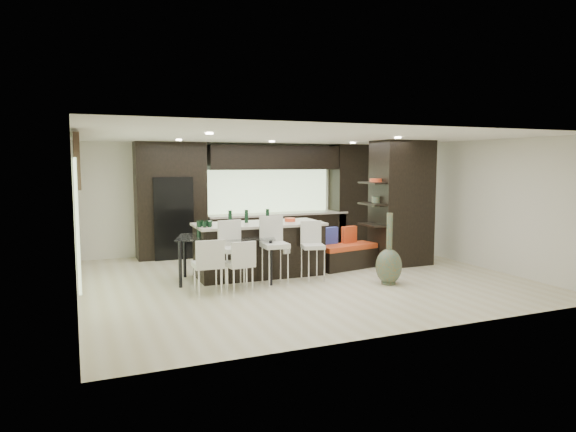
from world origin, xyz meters
name	(u,v)px	position (x,y,z in m)	size (l,w,h in m)	color
ground	(300,278)	(0.00, 0.00, 0.00)	(8.00, 8.00, 0.00)	beige
back_wall	(244,197)	(0.00, 3.50, 1.35)	(8.00, 0.02, 2.70)	silver
left_wall	(74,217)	(-4.00, 0.00, 1.35)	(0.02, 7.00, 2.70)	silver
right_wall	(465,202)	(4.00, 0.00, 1.35)	(0.02, 7.00, 2.70)	silver
ceiling	(300,137)	(0.00, 0.00, 2.70)	(8.00, 7.00, 0.02)	white
window_left	(77,216)	(-3.96, 0.20, 1.35)	(0.04, 3.20, 1.90)	#B2D199
window_back	(267,189)	(0.60, 3.46, 1.55)	(3.40, 0.04, 1.20)	#B2D199
stone_accent	(76,161)	(-3.93, 0.20, 2.25)	(0.08, 3.00, 0.80)	brown
ceiling_spots	(295,139)	(0.00, 0.25, 2.68)	(4.00, 3.00, 0.02)	white
back_cabinetry	(267,197)	(0.50, 3.17, 1.35)	(6.80, 0.68, 2.70)	black
refrigerator	(172,217)	(-1.90, 3.12, 0.95)	(0.90, 0.68, 1.90)	black
partition_column	(401,203)	(2.60, 0.40, 1.35)	(1.20, 0.80, 2.70)	black
kitchen_island	(259,249)	(-0.65, 0.53, 0.53)	(2.52, 1.08, 1.05)	black
stool_left	(234,262)	(-1.43, -0.33, 0.49)	(0.43, 0.43, 0.98)	silver
stool_mid	(275,258)	(-0.65, -0.34, 0.50)	(0.45, 0.45, 1.01)	silver
stool_right	(313,257)	(0.12, -0.32, 0.45)	(0.40, 0.40, 0.91)	silver
bench	(347,256)	(1.28, 0.44, 0.26)	(1.34, 0.51, 0.51)	black
floor_vase	(389,249)	(1.30, -1.09, 0.66)	(0.48, 0.48, 1.32)	#4B553E
dining_table	(226,259)	(-1.39, 0.29, 0.43)	(1.78, 1.00, 0.86)	white
chair_near	(239,268)	(-1.39, -0.51, 0.41)	(0.45, 0.45, 0.83)	silver
chair_far	(208,269)	(-1.95, -0.53, 0.44)	(0.48, 0.48, 0.88)	silver
chair_end	(286,252)	(-0.17, 0.29, 0.46)	(0.50, 0.50, 0.93)	silver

